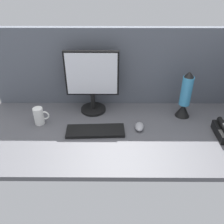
{
  "coord_description": "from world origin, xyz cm",
  "views": [
    {
      "loc": [
        -3.57,
        -125.51,
        93.64
      ],
      "look_at": [
        -7.21,
        0.0,
        14.0
      ],
      "focal_mm": 38.71,
      "sensor_mm": 36.0,
      "label": 1
    }
  ],
  "objects_px": {
    "monitor": "(92,80)",
    "mug_ceramic_white": "(39,116)",
    "mouse": "(139,127)",
    "lava_lamp": "(185,98)",
    "keyboard": "(95,131)"
  },
  "relations": [
    {
      "from": "mouse",
      "to": "mug_ceramic_white",
      "type": "relative_size",
      "value": 0.81
    },
    {
      "from": "mug_ceramic_white",
      "to": "lava_lamp",
      "type": "distance_m",
      "value": 0.99
    },
    {
      "from": "keyboard",
      "to": "mug_ceramic_white",
      "type": "distance_m",
      "value": 0.39
    },
    {
      "from": "keyboard",
      "to": "mouse",
      "type": "relative_size",
      "value": 3.85
    },
    {
      "from": "mug_ceramic_white",
      "to": "monitor",
      "type": "bearing_deg",
      "value": 27.03
    },
    {
      "from": "keyboard",
      "to": "mug_ceramic_white",
      "type": "bearing_deg",
      "value": 163.29
    },
    {
      "from": "monitor",
      "to": "keyboard",
      "type": "xyz_separation_m",
      "value": [
        0.03,
        -0.27,
        -0.23
      ]
    },
    {
      "from": "lava_lamp",
      "to": "keyboard",
      "type": "bearing_deg",
      "value": -161.65
    },
    {
      "from": "monitor",
      "to": "mug_ceramic_white",
      "type": "relative_size",
      "value": 3.74
    },
    {
      "from": "monitor",
      "to": "mug_ceramic_white",
      "type": "xyz_separation_m",
      "value": [
        -0.35,
        -0.18,
        -0.18
      ]
    },
    {
      "from": "keyboard",
      "to": "lava_lamp",
      "type": "relative_size",
      "value": 1.11
    },
    {
      "from": "monitor",
      "to": "lava_lamp",
      "type": "bearing_deg",
      "value": -6.51
    },
    {
      "from": "keyboard",
      "to": "lava_lamp",
      "type": "bearing_deg",
      "value": 15.83
    },
    {
      "from": "mouse",
      "to": "lava_lamp",
      "type": "bearing_deg",
      "value": 32.48
    },
    {
      "from": "lava_lamp",
      "to": "mouse",
      "type": "bearing_deg",
      "value": -153.08
    }
  ]
}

